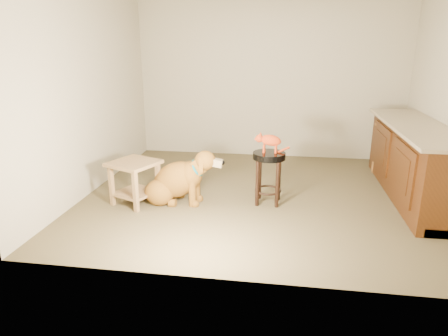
% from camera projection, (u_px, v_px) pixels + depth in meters
% --- Properties ---
extents(floor, '(4.50, 4.00, 0.01)m').
position_uv_depth(floor, '(260.00, 195.00, 5.23)').
color(floor, '#4E442B').
rests_on(floor, ground).
extents(room_shell, '(4.54, 4.04, 2.62)m').
position_uv_depth(room_shell, '(264.00, 64.00, 4.73)').
color(room_shell, '#AFA88D').
rests_on(room_shell, ground).
extents(cabinet_run, '(0.70, 2.56, 0.94)m').
position_uv_depth(cabinet_run, '(415.00, 163.00, 5.10)').
color(cabinet_run, '#42220B').
rests_on(cabinet_run, ground).
extents(padded_stool, '(0.40, 0.40, 0.65)m').
position_uv_depth(padded_stool, '(269.00, 167.00, 4.86)').
color(padded_stool, black).
rests_on(padded_stool, ground).
extents(wood_stool, '(0.49, 0.49, 0.77)m').
position_uv_depth(wood_stool, '(387.00, 145.00, 6.15)').
color(wood_stool, brown).
rests_on(wood_stool, ground).
extents(side_table, '(0.68, 0.68, 0.54)m').
position_uv_depth(side_table, '(135.00, 176.00, 4.88)').
color(side_table, brown).
rests_on(side_table, ground).
extents(golden_retriever, '(1.15, 0.59, 0.73)m').
position_uv_depth(golden_retriever, '(177.00, 181.00, 4.94)').
color(golden_retriever, brown).
rests_on(golden_retriever, ground).
extents(tabby_kitten, '(0.43, 0.15, 0.27)m').
position_uv_depth(tabby_kitten, '(269.00, 141.00, 4.76)').
color(tabby_kitten, '#A23110').
rests_on(tabby_kitten, padded_stool).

